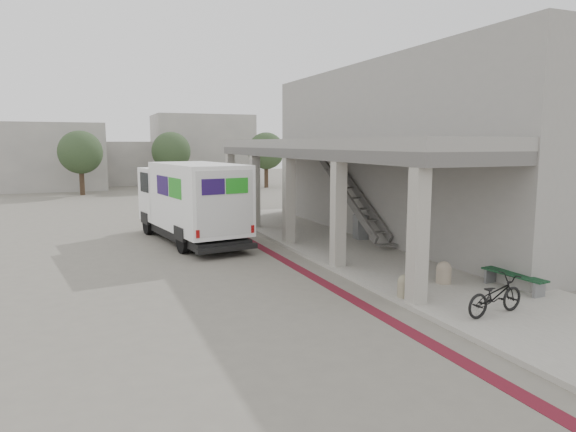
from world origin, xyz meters
name	(u,v)px	position (x,y,z in m)	size (l,w,h in m)	color
ground	(280,280)	(0.00, 0.00, 0.00)	(120.00, 120.00, 0.00)	#69645A
bike_lane_stripe	(287,262)	(1.00, 2.00, 0.01)	(0.35, 40.00, 0.01)	#5C121F
sidewalk	(398,265)	(4.00, 0.00, 0.06)	(4.40, 28.00, 0.12)	gray
transit_building	(396,155)	(6.83, 4.50, 3.40)	(7.60, 17.00, 7.00)	gray
distant_backdrop	(106,156)	(-2.84, 35.89, 2.70)	(28.00, 10.00, 6.50)	gray
tree_left	(80,152)	(-5.00, 28.00, 3.18)	(3.20, 3.20, 4.80)	#38281C
tree_mid	(171,151)	(2.00, 30.00, 3.18)	(3.20, 3.20, 4.80)	#38281C
tree_right	(266,151)	(10.00, 29.00, 3.18)	(3.20, 3.20, 4.80)	#38281C
fedex_truck	(190,200)	(-1.19, 6.69, 1.66)	(3.29, 7.55, 3.12)	black
bench	(514,278)	(5.07, -3.58, 0.42)	(0.55, 1.82, 0.42)	slate
bollard_near	(405,286)	(2.10, -3.06, 0.40)	(0.38, 0.38, 0.56)	gray
bollard_far	(444,272)	(3.81, -2.39, 0.42)	(0.40, 0.40, 0.60)	gray
utility_cabinet	(360,227)	(5.00, 4.11, 0.59)	(0.43, 0.57, 0.95)	slate
bicycle_black	(495,295)	(3.16, -4.91, 0.56)	(0.58, 1.66, 0.87)	black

